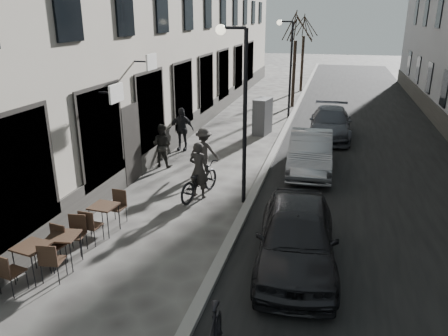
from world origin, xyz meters
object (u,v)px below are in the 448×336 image
at_px(pedestrian_mid, 204,151).
at_px(car_far, 330,123).
at_px(bicycle, 199,180).
at_px(car_mid, 310,152).
at_px(streetlamp_far, 288,58).
at_px(bistro_set_b, 65,247).
at_px(pedestrian_near, 162,145).
at_px(bistro_set_c, 105,216).
at_px(pedestrian_far, 181,129).
at_px(tree_far, 304,25).
at_px(car_near, 297,236).
at_px(utility_cabinet, 262,116).
at_px(bistro_set_a, 33,258).
at_px(tree_near, 296,27).
at_px(streetlamp_near, 239,97).

distance_m(pedestrian_mid, car_far, 7.34).
relative_size(bicycle, car_mid, 0.49).
bearing_deg(pedestrian_mid, streetlamp_far, -97.23).
bearing_deg(bistro_set_b, pedestrian_near, 85.52).
bearing_deg(bistro_set_c, bicycle, 64.66).
bearing_deg(car_far, bistro_set_c, -116.45).
xyz_separation_m(streetlamp_far, pedestrian_far, (-3.43, -7.36, -2.27)).
distance_m(tree_far, car_far, 13.61).
relative_size(bicycle, pedestrian_mid, 1.26).
relative_size(tree_far, bicycle, 2.78).
distance_m(bistro_set_b, car_far, 13.77).
distance_m(car_near, car_mid, 6.48).
relative_size(bicycle, car_near, 0.48).
bearing_deg(bistro_set_b, bistro_set_c, 78.97).
height_order(utility_cabinet, car_mid, utility_cabinet).
relative_size(bistro_set_b, car_near, 0.37).
bearing_deg(bistro_set_b, car_mid, 49.65).
distance_m(streetlamp_far, tree_far, 9.12).
relative_size(utility_cabinet, car_mid, 0.40).
distance_m(bistro_set_b, pedestrian_near, 6.96).
bearing_deg(bicycle, utility_cabinet, -80.76).
xyz_separation_m(tree_far, bistro_set_a, (-3.39, -26.02, -4.19)).
bearing_deg(pedestrian_near, tree_near, -100.33).
distance_m(streetlamp_far, car_far, 5.17).
height_order(streetlamp_near, car_near, streetlamp_near).
relative_size(tree_near, bicycle, 2.78).
height_order(tree_near, car_near, tree_near).
bearing_deg(pedestrian_mid, tree_far, -92.70).
bearing_deg(bistro_set_a, bistro_set_b, 67.75).
bearing_deg(streetlamp_near, pedestrian_far, 126.44).
height_order(streetlamp_near, bistro_set_c, streetlamp_near).
distance_m(bistro_set_a, pedestrian_mid, 7.40).
height_order(streetlamp_near, pedestrian_mid, streetlamp_near).
height_order(bicycle, car_far, car_far).
bearing_deg(bistro_set_b, pedestrian_far, 84.61).
bearing_deg(tree_near, pedestrian_far, -108.67).
bearing_deg(streetlamp_near, streetlamp_far, 90.00).
height_order(streetlamp_near, car_mid, streetlamp_near).
height_order(utility_cabinet, pedestrian_mid, utility_cabinet).
bearing_deg(car_near, utility_cabinet, 98.74).
distance_m(pedestrian_mid, car_near, 6.53).
relative_size(bistro_set_a, bistro_set_c, 1.02).
relative_size(car_mid, car_far, 0.93).
relative_size(tree_far, bistro_set_c, 3.66).
bearing_deg(tree_near, pedestrian_mid, -97.99).
relative_size(streetlamp_far, utility_cabinet, 3.04).
bearing_deg(bistro_set_c, car_near, 0.29).
height_order(streetlamp_far, tree_far, tree_far).
height_order(tree_near, pedestrian_far, tree_near).
bearing_deg(car_mid, streetlamp_near, -121.97).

